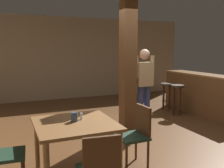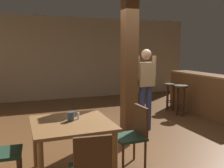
{
  "view_description": "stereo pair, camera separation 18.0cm",
  "coord_description": "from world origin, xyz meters",
  "px_view_note": "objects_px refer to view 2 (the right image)",
  "views": [
    {
      "loc": [
        -2.42,
        -4.04,
        1.73
      ],
      "look_at": [
        -0.66,
        0.06,
        1.09
      ],
      "focal_mm": 40.0,
      "sensor_mm": 36.0,
      "label": 1
    },
    {
      "loc": [
        -2.26,
        -4.11,
        1.73
      ],
      "look_at": [
        -0.66,
        0.06,
        1.09
      ],
      "focal_mm": 40.0,
      "sensor_mm": 36.0,
      "label": 2
    }
  ],
  "objects_px": {
    "chair_east": "(134,133)",
    "salt_shaker": "(78,116)",
    "bar_stool_mid": "(171,90)",
    "bar_stool_near": "(181,93)",
    "napkin_cup": "(71,116)",
    "dining_table": "(72,130)",
    "standing_person": "(146,84)",
    "bar_counter": "(202,94)"
  },
  "relations": [
    {
      "from": "salt_shaker",
      "to": "bar_counter",
      "type": "relative_size",
      "value": 0.04
    },
    {
      "from": "dining_table",
      "to": "bar_counter",
      "type": "xyz_separation_m",
      "value": [
        3.86,
        1.97,
        -0.1
      ]
    },
    {
      "from": "napkin_cup",
      "to": "bar_stool_mid",
      "type": "height_order",
      "value": "napkin_cup"
    },
    {
      "from": "napkin_cup",
      "to": "salt_shaker",
      "type": "height_order",
      "value": "napkin_cup"
    },
    {
      "from": "bar_stool_near",
      "to": "bar_stool_mid",
      "type": "distance_m",
      "value": 0.57
    },
    {
      "from": "chair_east",
      "to": "salt_shaker",
      "type": "bearing_deg",
      "value": 170.9
    },
    {
      "from": "bar_counter",
      "to": "bar_stool_near",
      "type": "xyz_separation_m",
      "value": [
        -0.61,
        0.09,
        0.05
      ]
    },
    {
      "from": "dining_table",
      "to": "chair_east",
      "type": "xyz_separation_m",
      "value": [
        0.91,
        -0.03,
        -0.14
      ]
    },
    {
      "from": "bar_counter",
      "to": "dining_table",
      "type": "bearing_deg",
      "value": -153.03
    },
    {
      "from": "bar_counter",
      "to": "bar_stool_mid",
      "type": "xyz_separation_m",
      "value": [
        -0.53,
        0.65,
        0.02
      ]
    },
    {
      "from": "bar_stool_mid",
      "to": "bar_counter",
      "type": "bearing_deg",
      "value": -50.94
    },
    {
      "from": "napkin_cup",
      "to": "salt_shaker",
      "type": "xyz_separation_m",
      "value": [
        0.11,
        0.05,
        -0.02
      ]
    },
    {
      "from": "dining_table",
      "to": "chair_east",
      "type": "relative_size",
      "value": 1.16
    },
    {
      "from": "dining_table",
      "to": "standing_person",
      "type": "bearing_deg",
      "value": 36.42
    },
    {
      "from": "dining_table",
      "to": "salt_shaker",
      "type": "xyz_separation_m",
      "value": [
        0.12,
        0.1,
        0.16
      ]
    },
    {
      "from": "napkin_cup",
      "to": "bar_stool_near",
      "type": "distance_m",
      "value": 3.83
    },
    {
      "from": "salt_shaker",
      "to": "dining_table",
      "type": "bearing_deg",
      "value": -139.14
    },
    {
      "from": "bar_stool_mid",
      "to": "napkin_cup",
      "type": "bearing_deg",
      "value": -142.32
    },
    {
      "from": "napkin_cup",
      "to": "bar_stool_mid",
      "type": "relative_size",
      "value": 0.16
    },
    {
      "from": "standing_person",
      "to": "chair_east",
      "type": "bearing_deg",
      "value": -124.13
    },
    {
      "from": "dining_table",
      "to": "bar_stool_mid",
      "type": "distance_m",
      "value": 4.24
    },
    {
      "from": "standing_person",
      "to": "bar_stool_near",
      "type": "distance_m",
      "value": 1.61
    },
    {
      "from": "standing_person",
      "to": "napkin_cup",
      "type": "bearing_deg",
      "value": -144.48
    },
    {
      "from": "chair_east",
      "to": "napkin_cup",
      "type": "xyz_separation_m",
      "value": [
        -0.91,
        0.07,
        0.32
      ]
    },
    {
      "from": "salt_shaker",
      "to": "bar_stool_mid",
      "type": "height_order",
      "value": "salt_shaker"
    },
    {
      "from": "salt_shaker",
      "to": "standing_person",
      "type": "xyz_separation_m",
      "value": [
        1.74,
        1.27,
        0.19
      ]
    },
    {
      "from": "standing_person",
      "to": "bar_counter",
      "type": "bearing_deg",
      "value": 16.52
    },
    {
      "from": "dining_table",
      "to": "bar_stool_mid",
      "type": "relative_size",
      "value": 1.35
    },
    {
      "from": "dining_table",
      "to": "napkin_cup",
      "type": "bearing_deg",
      "value": 85.85
    },
    {
      "from": "dining_table",
      "to": "bar_counter",
      "type": "height_order",
      "value": "bar_counter"
    },
    {
      "from": "bar_counter",
      "to": "bar_stool_mid",
      "type": "distance_m",
      "value": 0.84
    },
    {
      "from": "salt_shaker",
      "to": "standing_person",
      "type": "distance_m",
      "value": 2.16
    },
    {
      "from": "napkin_cup",
      "to": "standing_person",
      "type": "bearing_deg",
      "value": 35.52
    },
    {
      "from": "napkin_cup",
      "to": "salt_shaker",
      "type": "relative_size",
      "value": 1.36
    },
    {
      "from": "dining_table",
      "to": "bar_stool_near",
      "type": "bearing_deg",
      "value": 32.24
    },
    {
      "from": "chair_east",
      "to": "salt_shaker",
      "type": "xyz_separation_m",
      "value": [
        -0.79,
        0.13,
        0.3
      ]
    },
    {
      "from": "dining_table",
      "to": "bar_stool_near",
      "type": "distance_m",
      "value": 3.85
    },
    {
      "from": "salt_shaker",
      "to": "bar_counter",
      "type": "xyz_separation_m",
      "value": [
        3.75,
        1.87,
        -0.26
      ]
    },
    {
      "from": "chair_east",
      "to": "standing_person",
      "type": "xyz_separation_m",
      "value": [
        0.95,
        1.4,
        0.5
      ]
    },
    {
      "from": "dining_table",
      "to": "bar_counter",
      "type": "distance_m",
      "value": 4.34
    },
    {
      "from": "chair_east",
      "to": "standing_person",
      "type": "relative_size",
      "value": 0.52
    },
    {
      "from": "bar_stool_mid",
      "to": "bar_stool_near",
      "type": "bearing_deg",
      "value": -97.87
    }
  ]
}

